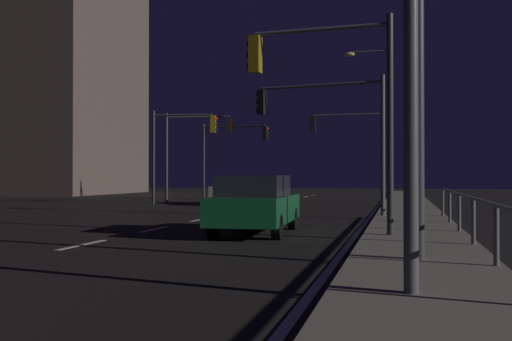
{
  "coord_description": "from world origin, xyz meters",
  "views": [
    {
      "loc": [
        6.95,
        -2.85,
        1.54
      ],
      "look_at": [
        -0.28,
        26.46,
        1.85
      ],
      "focal_mm": 41.16,
      "sensor_mm": 36.0,
      "label": 1
    }
  ],
  "objects_px": {
    "car": "(255,203)",
    "traffic_light_mid_right": "(325,82)",
    "street_lamp_corner": "(382,110)",
    "traffic_light_far_center": "(323,117)",
    "traffic_light_mid_left": "(353,136)",
    "car_oncoming": "(237,190)",
    "traffic_light_far_left": "(232,144)",
    "traffic_light_overhead_east": "(196,139)",
    "traffic_light_far_right": "(181,138)"
  },
  "relations": [
    {
      "from": "car",
      "to": "traffic_light_far_left",
      "type": "relative_size",
      "value": 0.85
    },
    {
      "from": "traffic_light_overhead_east",
      "to": "traffic_light_far_right",
      "type": "height_order",
      "value": "traffic_light_overhead_east"
    },
    {
      "from": "traffic_light_overhead_east",
      "to": "traffic_light_far_center",
      "type": "relative_size",
      "value": 1.04
    },
    {
      "from": "car",
      "to": "traffic_light_overhead_east",
      "type": "bearing_deg",
      "value": 114.62
    },
    {
      "from": "car_oncoming",
      "to": "traffic_light_far_right",
      "type": "xyz_separation_m",
      "value": [
        -3.03,
        -0.64,
        2.83
      ]
    },
    {
      "from": "street_lamp_corner",
      "to": "car_oncoming",
      "type": "bearing_deg",
      "value": 178.02
    },
    {
      "from": "traffic_light_mid_left",
      "to": "street_lamp_corner",
      "type": "bearing_deg",
      "value": -69.32
    },
    {
      "from": "car",
      "to": "traffic_light_far_center",
      "type": "xyz_separation_m",
      "value": [
        0.95,
        6.62,
        2.96
      ]
    },
    {
      "from": "traffic_light_mid_left",
      "to": "traffic_light_far_right",
      "type": "bearing_deg",
      "value": -149.73
    },
    {
      "from": "traffic_light_mid_right",
      "to": "street_lamp_corner",
      "type": "distance_m",
      "value": 16.3
    },
    {
      "from": "car",
      "to": "street_lamp_corner",
      "type": "bearing_deg",
      "value": 79.59
    },
    {
      "from": "traffic_light_far_center",
      "to": "street_lamp_corner",
      "type": "relative_size",
      "value": 0.63
    },
    {
      "from": "traffic_light_mid_right",
      "to": "traffic_light_far_left",
      "type": "xyz_separation_m",
      "value": [
        -9.54,
        24.53,
        -0.12
      ]
    },
    {
      "from": "car_oncoming",
      "to": "traffic_light_far_left",
      "type": "bearing_deg",
      "value": 108.2
    },
    {
      "from": "car",
      "to": "street_lamp_corner",
      "type": "xyz_separation_m",
      "value": [
        2.85,
        15.53,
        4.12
      ]
    },
    {
      "from": "traffic_light_mid_left",
      "to": "traffic_light_far_left",
      "type": "height_order",
      "value": "traffic_light_mid_left"
    },
    {
      "from": "traffic_light_mid_left",
      "to": "traffic_light_mid_right",
      "type": "bearing_deg",
      "value": -87.45
    },
    {
      "from": "traffic_light_mid_right",
      "to": "traffic_light_overhead_east",
      "type": "xyz_separation_m",
      "value": [
        -9.76,
        17.73,
        -0.17
      ]
    },
    {
      "from": "traffic_light_far_left",
      "to": "street_lamp_corner",
      "type": "relative_size",
      "value": 0.66
    },
    {
      "from": "car",
      "to": "street_lamp_corner",
      "type": "height_order",
      "value": "street_lamp_corner"
    },
    {
      "from": "traffic_light_mid_right",
      "to": "traffic_light_far_left",
      "type": "relative_size",
      "value": 1.01
    },
    {
      "from": "traffic_light_mid_left",
      "to": "traffic_light_far_right",
      "type": "relative_size",
      "value": 1.04
    },
    {
      "from": "traffic_light_overhead_east",
      "to": "traffic_light_mid_left",
      "type": "bearing_deg",
      "value": 20.99
    },
    {
      "from": "traffic_light_mid_right",
      "to": "traffic_light_far_center",
      "type": "bearing_deg",
      "value": 97.8
    },
    {
      "from": "traffic_light_mid_left",
      "to": "traffic_light_far_center",
      "type": "bearing_deg",
      "value": -90.26
    },
    {
      "from": "traffic_light_far_left",
      "to": "traffic_light_far_center",
      "type": "bearing_deg",
      "value": -63.62
    },
    {
      "from": "car",
      "to": "car_oncoming",
      "type": "distance_m",
      "value": 16.56
    },
    {
      "from": "car",
      "to": "car_oncoming",
      "type": "relative_size",
      "value": 1.02
    },
    {
      "from": "traffic_light_far_left",
      "to": "traffic_light_far_right",
      "type": "distance_m",
      "value": 8.68
    },
    {
      "from": "traffic_light_far_left",
      "to": "car",
      "type": "bearing_deg",
      "value": -72.35
    },
    {
      "from": "traffic_light_far_right",
      "to": "car",
      "type": "bearing_deg",
      "value": -62.26
    },
    {
      "from": "traffic_light_mid_left",
      "to": "traffic_light_far_left",
      "type": "xyz_separation_m",
      "value": [
        -8.6,
        3.42,
        -0.22
      ]
    },
    {
      "from": "car_oncoming",
      "to": "traffic_light_mid_right",
      "type": "height_order",
      "value": "traffic_light_mid_right"
    },
    {
      "from": "car_oncoming",
      "to": "traffic_light_far_center",
      "type": "bearing_deg",
      "value": -57.29
    },
    {
      "from": "traffic_light_overhead_east",
      "to": "traffic_light_far_left",
      "type": "bearing_deg",
      "value": 88.18
    },
    {
      "from": "car_oncoming",
      "to": "traffic_light_mid_left",
      "type": "height_order",
      "value": "traffic_light_mid_left"
    },
    {
      "from": "car",
      "to": "traffic_light_mid_right",
      "type": "relative_size",
      "value": 0.84
    },
    {
      "from": "car",
      "to": "traffic_light_far_right",
      "type": "height_order",
      "value": "traffic_light_far_right"
    },
    {
      "from": "car",
      "to": "traffic_light_far_right",
      "type": "bearing_deg",
      "value": 117.74
    },
    {
      "from": "traffic_light_mid_right",
      "to": "traffic_light_overhead_east",
      "type": "distance_m",
      "value": 20.23
    },
    {
      "from": "car",
      "to": "traffic_light_mid_right",
      "type": "distance_m",
      "value": 3.7
    },
    {
      "from": "car_oncoming",
      "to": "street_lamp_corner",
      "type": "height_order",
      "value": "street_lamp_corner"
    },
    {
      "from": "car",
      "to": "traffic_light_far_right",
      "type": "xyz_separation_m",
      "value": [
        -7.97,
        15.16,
        2.83
      ]
    },
    {
      "from": "car",
      "to": "traffic_light_mid_left",
      "type": "xyz_separation_m",
      "value": [
        1.02,
        20.4,
        3.16
      ]
    },
    {
      "from": "car",
      "to": "traffic_light_mid_right",
      "type": "bearing_deg",
      "value": -19.83
    },
    {
      "from": "car_oncoming",
      "to": "street_lamp_corner",
      "type": "relative_size",
      "value": 0.55
    },
    {
      "from": "traffic_light_mid_left",
      "to": "street_lamp_corner",
      "type": "height_order",
      "value": "street_lamp_corner"
    },
    {
      "from": "car",
      "to": "car_oncoming",
      "type": "height_order",
      "value": "same"
    },
    {
      "from": "traffic_light_far_right",
      "to": "street_lamp_corner",
      "type": "relative_size",
      "value": 0.65
    },
    {
      "from": "traffic_light_far_center",
      "to": "traffic_light_far_left",
      "type": "bearing_deg",
      "value": 116.38
    }
  ]
}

